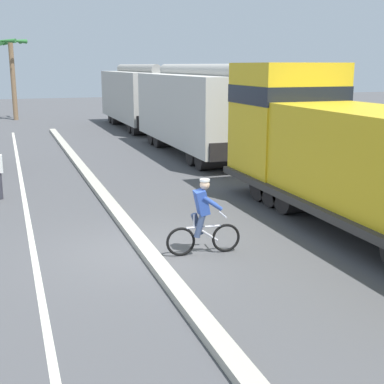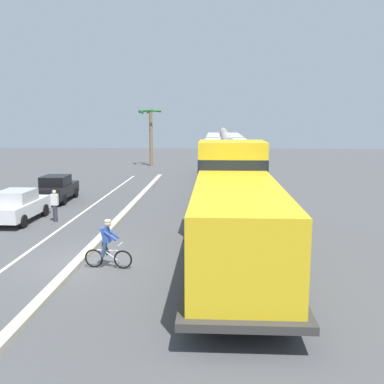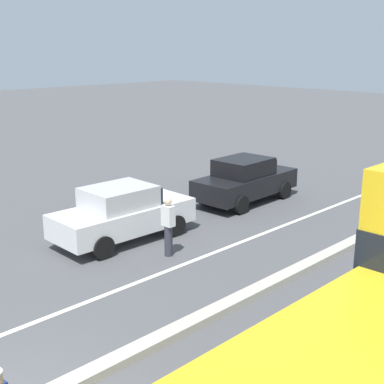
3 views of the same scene
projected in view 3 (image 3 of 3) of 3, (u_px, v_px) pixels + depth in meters
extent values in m
cube|color=#B2AD9E|center=(254.00, 292.00, 12.14)|extent=(0.36, 36.00, 0.16)
cube|color=silver|center=(181.00, 265.00, 13.79)|extent=(0.14, 36.00, 0.01)
cube|color=silver|center=(124.00, 218.00, 15.50)|extent=(1.79, 4.23, 0.70)
cube|color=beige|center=(119.00, 197.00, 15.23)|extent=(1.54, 1.93, 0.60)
cube|color=#1E232D|center=(146.00, 192.00, 15.91)|extent=(1.43, 0.15, 0.51)
cylinder|color=black|center=(142.00, 214.00, 17.03)|extent=(0.23, 0.64, 0.64)
cylinder|color=black|center=(176.00, 225.00, 15.90)|extent=(0.23, 0.64, 0.64)
cylinder|color=black|center=(70.00, 233.00, 15.29)|extent=(0.23, 0.64, 0.64)
cylinder|color=black|center=(103.00, 247.00, 14.16)|extent=(0.23, 0.64, 0.64)
cube|color=black|center=(246.00, 184.00, 19.33)|extent=(1.85, 4.26, 0.70)
cube|color=black|center=(243.00, 167.00, 19.05)|extent=(1.57, 1.95, 0.60)
cube|color=#1E232D|center=(260.00, 164.00, 19.77)|extent=(1.43, 0.17, 0.51)
cylinder|color=black|center=(249.00, 183.00, 20.87)|extent=(0.24, 0.65, 0.64)
cylinder|color=black|center=(284.00, 190.00, 19.81)|extent=(0.24, 0.65, 0.64)
cylinder|color=black|center=(205.00, 196.00, 19.03)|extent=(0.24, 0.65, 0.64)
cylinder|color=black|center=(241.00, 205.00, 17.97)|extent=(0.24, 0.65, 0.64)
cylinder|color=#33333D|center=(168.00, 241.00, 14.35)|extent=(0.22, 0.22, 0.85)
cube|color=white|center=(168.00, 216.00, 14.17)|extent=(0.34, 0.22, 0.56)
sphere|color=beige|center=(168.00, 202.00, 14.06)|extent=(0.20, 0.20, 0.20)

